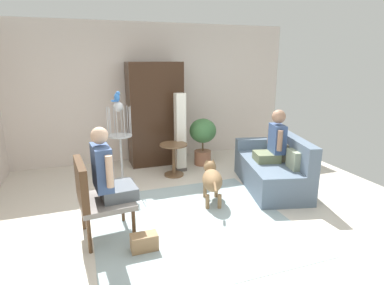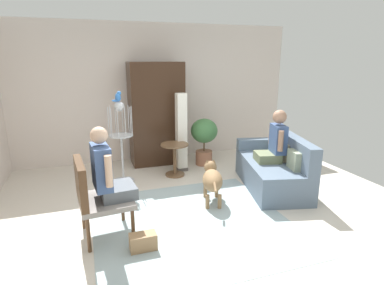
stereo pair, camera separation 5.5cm
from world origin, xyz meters
The scene contains 15 objects.
ground_plane centered at (0.00, 0.00, 0.00)m, with size 6.49×6.49×0.00m, color beige.
back_wall centered at (0.00, 2.70, 1.37)m, with size 6.01×0.12×2.74m, color silver.
area_rug centered at (-0.13, -0.30, 0.00)m, with size 2.45×2.45×0.01m, color #9EB2B7.
couch centered at (1.54, 0.41, 0.32)m, with size 1.16×1.75×0.87m.
armchair centered at (-1.30, -0.25, 0.56)m, with size 0.65×0.70×0.96m.
person_on_couch centered at (1.50, 0.39, 0.79)m, with size 0.50×0.51×0.83m.
person_on_armchair centered at (-1.14, -0.24, 0.80)m, with size 0.49×0.58×0.86m.
round_end_table centered at (0.14, 1.45, 0.35)m, with size 0.50×0.50×0.59m.
dog centered at (0.36, 0.21, 0.35)m, with size 0.43×0.84×0.56m.
bird_cage_stand centered at (-0.78, 1.42, 0.70)m, with size 0.39×0.39×1.38m.
parrot centered at (-0.80, 1.42, 1.46)m, with size 0.17×0.10×0.17m.
potted_plant centered at (0.86, 1.86, 0.58)m, with size 0.52×0.52×0.92m.
column_lamp centered at (0.34, 1.68, 0.72)m, with size 0.20×0.20×1.45m.
armoire_cabinet centered at (0.01, 2.29, 1.00)m, with size 1.03×0.56×1.99m, color #382316.
handbag centered at (-0.83, -0.69, 0.09)m, with size 0.29×0.16×0.19m, color #99724C.
Camera 1 is at (-1.37, -3.79, 2.05)m, focal length 29.81 mm.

